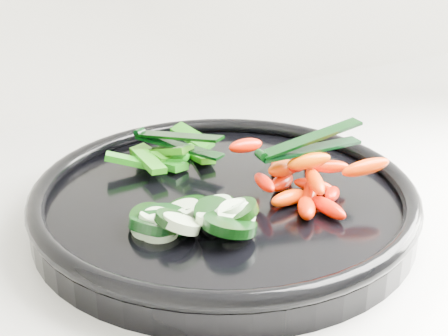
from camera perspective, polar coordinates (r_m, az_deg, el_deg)
veggie_tray at (r=0.61m, az=0.00°, el=-2.96°), size 0.49×0.49×0.04m
cucumber_pile at (r=0.55m, az=-3.49°, el=-4.72°), size 0.13×0.12×0.04m
carrot_pile at (r=0.62m, az=7.21°, el=-0.67°), size 0.13×0.15×0.05m
pepper_pile at (r=0.68m, az=-5.00°, el=1.20°), size 0.13×0.10×0.04m
tong_carrot at (r=0.61m, az=7.66°, el=2.15°), size 0.11×0.02×0.02m
tong_pepper at (r=0.67m, az=-4.44°, el=2.53°), size 0.06×0.11×0.02m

